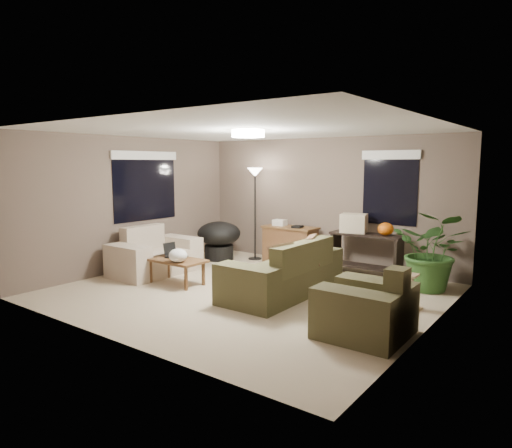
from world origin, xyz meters
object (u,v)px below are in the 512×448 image
Objects in this scene: console_table at (366,251)px; floor_lamp at (255,183)px; armchair at (366,311)px; coffee_table at (176,263)px; main_sofa at (285,275)px; desk at (290,245)px; houseplant at (433,260)px; loveseat at (154,257)px; cat_scratching_post at (408,294)px; papasan_chair at (219,237)px.

floor_lamp is at bearing -177.47° from console_table.
armchair reaches higher than coffee_table.
floor_lamp is at bearing 136.73° from main_sofa.
coffee_table is (-3.47, 0.31, 0.06)m from armchair.
armchair is 0.77× the size of console_table.
armchair is 3.49m from coffee_table.
desk is 2.89m from houseplant.
loveseat is 1.45× the size of desk.
houseplant is at bearing 41.13° from main_sofa.
houseplant is (3.68, -0.27, -1.10)m from floor_lamp.
armchair reaches higher than cat_scratching_post.
desk is (-2.79, 2.76, 0.08)m from armchair.
desk is (-1.10, 1.89, 0.08)m from main_sofa.
main_sofa is 2.35m from houseplant.
papasan_chair is (-0.72, 1.91, 0.11)m from coffee_table.
desk and console_table have the same top height.
cat_scratching_post is (0.01, -1.16, -0.28)m from houseplant.
main_sofa reaches higher than desk.
armchair is at bearing -7.85° from loveseat.
main_sofa is 1.90m from armchair.
desk is 1.51m from papasan_chair.
desk is at bearing 21.24° from papasan_chair.
main_sofa is at bearing -59.66° from desk.
coffee_table is 0.52× the size of floor_lamp.
main_sofa is 2.01× the size of papasan_chair.
main_sofa is at bearing -167.87° from cat_scratching_post.
main_sofa reaches higher than papasan_chair.
cat_scratching_post is (1.27, -1.53, -0.22)m from console_table.
floor_lamp is at bearing 158.86° from cat_scratching_post.
floor_lamp is (0.59, 0.46, 1.13)m from papasan_chair.
loveseat is at bearing -145.49° from console_table.
houseplant is (1.27, -0.37, 0.06)m from console_table.
coffee_table is at bearing -149.34° from houseplant.
console_table is 2.01m from cat_scratching_post.
loveseat reaches higher than coffee_table.
loveseat is 3.85m from console_table.
papasan_chair is at bearing -158.76° from desk.
main_sofa is at bearing -138.87° from houseplant.
armchair is 4.75m from papasan_chair.
desk is (1.58, 2.16, 0.08)m from loveseat.
papasan_chair is 4.39m from cat_scratching_post.
papasan_chair is 1.36m from floor_lamp.
console_table is at bearing 129.76° from cat_scratching_post.
desk is at bearing -179.12° from console_table.
desk is 0.87× the size of houseplant.
floor_lamp reaches higher than main_sofa.
armchair is at bearing -27.36° from main_sofa.
loveseat is at bearing -157.85° from houseplant.
loveseat and armchair have the same top height.
cat_scratching_post is (4.45, 0.65, -0.08)m from loveseat.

